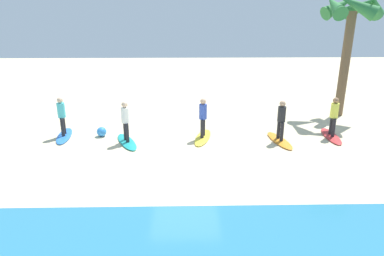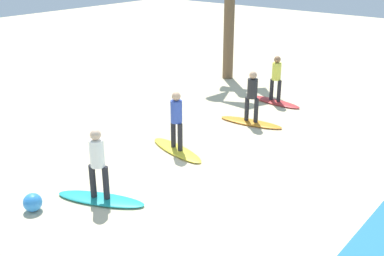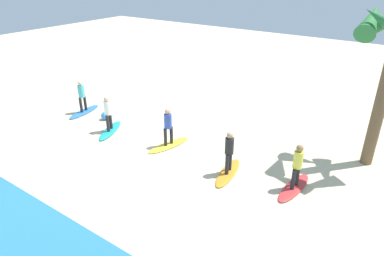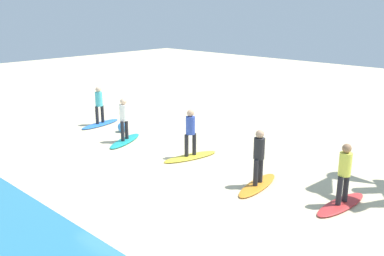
% 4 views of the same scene
% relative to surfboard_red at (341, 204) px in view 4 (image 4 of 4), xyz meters
% --- Properties ---
extents(ground_plane, '(60.00, 60.00, 0.00)m').
position_rel_surfboard_red_xyz_m(ground_plane, '(6.25, 2.47, -0.04)').
color(ground_plane, beige).
extents(surfboard_red, '(0.73, 2.14, 0.09)m').
position_rel_surfboard_red_xyz_m(surfboard_red, '(0.00, 0.00, 0.00)').
color(surfboard_red, red).
rests_on(surfboard_red, ground).
extents(surfer_red, '(0.32, 0.46, 1.64)m').
position_rel_surfboard_red_xyz_m(surfer_red, '(0.00, 0.00, 0.99)').
color(surfer_red, '#232328').
rests_on(surfer_red, surfboard_red).
extents(surfboard_orange, '(0.90, 2.16, 0.09)m').
position_rel_surfboard_red_xyz_m(surfboard_orange, '(2.35, 0.48, 0.00)').
color(surfboard_orange, orange).
rests_on(surfboard_orange, ground).
extents(surfer_orange, '(0.32, 0.46, 1.64)m').
position_rel_surfboard_red_xyz_m(surfer_orange, '(2.35, 0.48, 0.99)').
color(surfer_orange, '#232328').
rests_on(surfer_orange, surfboard_orange).
extents(surfboard_yellow, '(1.04, 2.17, 0.09)m').
position_rel_surfboard_red_xyz_m(surfboard_yellow, '(5.50, 0.05, 0.00)').
color(surfboard_yellow, yellow).
rests_on(surfboard_yellow, ground).
extents(surfer_yellow, '(0.32, 0.45, 1.64)m').
position_rel_surfboard_red_xyz_m(surfer_yellow, '(5.50, 0.05, 0.99)').
color(surfer_yellow, '#232328').
rests_on(surfer_yellow, surfboard_yellow).
extents(surfboard_teal, '(1.35, 2.15, 0.09)m').
position_rel_surfboard_red_xyz_m(surfboard_teal, '(8.62, 0.49, 0.00)').
color(surfboard_teal, teal).
rests_on(surfboard_teal, ground).
extents(surfer_teal, '(0.32, 0.43, 1.64)m').
position_rel_surfboard_red_xyz_m(surfer_teal, '(8.62, 0.49, 0.99)').
color(surfer_teal, '#232328').
rests_on(surfer_teal, surfboard_teal).
extents(surfboard_blue, '(0.88, 2.16, 0.09)m').
position_rel_surfboard_red_xyz_m(surfboard_blue, '(11.42, -0.29, 0.00)').
color(surfboard_blue, blue).
rests_on(surfboard_blue, ground).
extents(surfer_blue, '(0.32, 0.46, 1.64)m').
position_rel_surfboard_red_xyz_m(surfer_blue, '(11.42, -0.29, 0.99)').
color(surfer_blue, '#232328').
rests_on(surfer_blue, surfboard_blue).
extents(beach_ball, '(0.41, 0.41, 0.41)m').
position_rel_surfboard_red_xyz_m(beach_ball, '(9.82, -0.31, 0.16)').
color(beach_ball, '#338CE5').
rests_on(beach_ball, ground).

